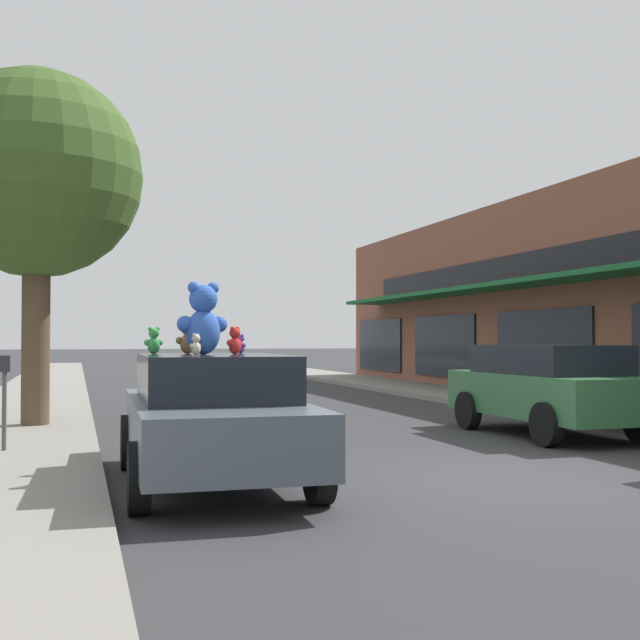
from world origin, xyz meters
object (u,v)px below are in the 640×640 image
at_px(teddy_bear_brown, 188,338).
at_px(teddy_bear_green, 154,341).
at_px(teddy_bear_cream, 196,345).
at_px(teddy_bear_giant, 203,320).
at_px(parking_meter, 4,390).
at_px(parked_car_far_center, 548,386).
at_px(street_tree, 37,176).
at_px(teddy_bear_purple, 241,344).
at_px(teddy_bear_red, 235,341).
at_px(plush_art_car, 213,415).

bearing_deg(teddy_bear_brown, teddy_bear_green, -18.43).
bearing_deg(teddy_bear_cream, teddy_bear_green, -106.34).
height_order(teddy_bear_giant, parking_meter, teddy_bear_giant).
relative_size(teddy_bear_cream, teddy_bear_brown, 0.62).
relative_size(parked_car_far_center, street_tree, 0.65).
bearing_deg(teddy_bear_purple, street_tree, 4.89).
bearing_deg(teddy_bear_brown, parked_car_far_center, -168.74).
height_order(teddy_bear_brown, parked_car_far_center, teddy_bear_brown).
bearing_deg(teddy_bear_red, teddy_bear_cream, -23.74).
relative_size(teddy_bear_giant, teddy_bear_brown, 2.16).
bearing_deg(teddy_bear_purple, teddy_bear_brown, 88.95).
relative_size(teddy_bear_cream, parked_car_far_center, 0.06).
bearing_deg(parked_car_far_center, teddy_bear_red, -154.50).
height_order(plush_art_car, teddy_bear_giant, teddy_bear_giant).
bearing_deg(teddy_bear_purple, teddy_bear_giant, 120.08).
relative_size(teddy_bear_purple, street_tree, 0.04).
bearing_deg(teddy_bear_green, plush_art_car, 112.31).
relative_size(teddy_bear_cream, teddy_bear_red, 0.75).
xyz_separation_m(teddy_bear_giant, street_tree, (-2.06, 5.78, 2.65)).
relative_size(plush_art_car, street_tree, 0.70).
bearing_deg(teddy_bear_red, teddy_bear_purple, -146.37).
height_order(teddy_bear_purple, parked_car_far_center, teddy_bear_purple).
bearing_deg(teddy_bear_giant, teddy_bear_green, -61.44).
xyz_separation_m(plush_art_car, teddy_bear_green, (-0.59, 0.71, 0.83)).
bearing_deg(plush_art_car, teddy_bear_brown, 108.90).
relative_size(plush_art_car, teddy_bear_purple, 18.31).
height_order(plush_art_car, teddy_bear_red, teddy_bear_red).
height_order(teddy_bear_green, teddy_bear_red, teddy_bear_green).
bearing_deg(teddy_bear_brown, street_tree, -78.09).
bearing_deg(teddy_bear_brown, plush_art_car, 98.94).
height_order(plush_art_car, teddy_bear_green, teddy_bear_green).
distance_m(plush_art_car, teddy_bear_cream, 0.81).
bearing_deg(parked_car_far_center, parking_meter, -177.92).
relative_size(plush_art_car, teddy_bear_red, 13.71).
xyz_separation_m(teddy_bear_purple, parking_meter, (-2.88, 1.67, -0.62)).
distance_m(teddy_bear_brown, parking_meter, 3.01).
relative_size(teddy_bear_cream, street_tree, 0.04).
bearing_deg(street_tree, teddy_bear_giant, -70.44).
bearing_deg(parked_car_far_center, teddy_bear_purple, -160.71).
height_order(plush_art_car, street_tree, street_tree).
distance_m(parked_car_far_center, street_tree, 9.57).
xyz_separation_m(plush_art_car, parking_meter, (-2.38, 2.60, 0.17)).
height_order(teddy_bear_purple, teddy_bear_cream, same).
bearing_deg(teddy_bear_red, teddy_bear_giant, -48.05).
relative_size(teddy_bear_giant, teddy_bear_red, 2.58).
bearing_deg(teddy_bear_green, parking_meter, -63.61).
height_order(teddy_bear_purple, parking_meter, teddy_bear_purple).
bearing_deg(plush_art_car, teddy_bear_giant, 124.74).
height_order(teddy_bear_giant, teddy_bear_purple, teddy_bear_giant).
distance_m(teddy_bear_purple, parked_car_far_center, 6.05).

